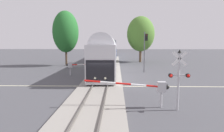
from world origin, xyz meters
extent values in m
plane|color=#47474C|center=(0.00, 0.00, 0.00)|extent=(220.00, 220.00, 0.00)
cube|color=beige|center=(0.00, 0.00, 0.00)|extent=(44.00, 0.20, 0.01)
cube|color=gray|center=(0.00, 0.00, 0.09)|extent=(4.40, 80.00, 0.18)
cube|color=#56514C|center=(-0.72, 0.00, 0.25)|extent=(0.10, 80.00, 0.14)
cube|color=#56514C|center=(0.72, 0.00, 0.25)|extent=(0.10, 80.00, 0.14)
cube|color=silver|center=(0.00, 8.12, 2.27)|extent=(3.00, 18.02, 3.90)
cube|color=black|center=(0.00, -0.91, 1.69)|extent=(2.76, 0.08, 2.15)
cylinder|color=silver|center=(0.00, 8.12, 4.10)|extent=(2.76, 16.22, 2.76)
sphere|color=#F4F2CC|center=(-0.50, -0.92, 1.00)|extent=(0.24, 0.24, 0.24)
sphere|color=#F4F2CC|center=(0.50, -0.92, 1.00)|extent=(0.24, 0.24, 0.24)
cube|color=#B7BCC6|center=(0.00, 29.45, 2.62)|extent=(3.00, 22.85, 4.60)
cube|color=black|center=(1.51, 29.45, 2.92)|extent=(0.04, 20.57, 0.90)
cube|color=#193899|center=(1.52, 29.45, 1.47)|extent=(0.04, 21.02, 0.36)
cube|color=#B7BCC6|center=(0.00, 53.20, 2.62)|extent=(3.00, 22.85, 4.60)
cube|color=black|center=(1.51, 53.20, 2.92)|extent=(0.04, 20.57, 0.90)
cube|color=#193899|center=(1.52, 53.20, 1.47)|extent=(0.04, 21.02, 0.36)
cylinder|color=#B7B7BC|center=(4.66, -6.48, 0.55)|extent=(0.14, 0.14, 1.10)
cube|color=#B7B7BC|center=(4.66, -6.48, 1.45)|extent=(0.56, 0.40, 0.70)
sphere|color=black|center=(5.01, -6.48, 1.45)|extent=(0.36, 0.36, 0.36)
cylinder|color=red|center=(4.14, -6.48, 1.49)|extent=(1.05, 0.12, 0.20)
cylinder|color=white|center=(3.09, -6.48, 1.57)|extent=(1.05, 0.12, 0.20)
cylinder|color=red|center=(2.05, -6.48, 1.66)|extent=(1.05, 0.12, 0.20)
cylinder|color=white|center=(1.01, -6.48, 1.74)|extent=(1.05, 0.12, 0.20)
cylinder|color=red|center=(-0.04, -6.48, 1.82)|extent=(1.05, 0.12, 0.20)
sphere|color=red|center=(-0.56, -6.48, 1.86)|extent=(0.14, 0.14, 0.14)
cylinder|color=#B2B2B7|center=(5.62, -7.00, 1.89)|extent=(0.14, 0.14, 3.78)
cube|color=white|center=(5.62, -7.02, 3.43)|extent=(0.98, 0.05, 0.98)
cube|color=white|center=(5.62, -7.02, 3.43)|extent=(0.98, 0.05, 0.98)
cube|color=#B2B2B7|center=(5.62, -7.00, 2.34)|extent=(1.10, 0.08, 0.08)
cylinder|color=black|center=(5.07, -7.10, 2.34)|extent=(0.26, 0.18, 0.26)
cylinder|color=black|center=(6.17, -7.10, 2.34)|extent=(0.26, 0.18, 0.26)
sphere|color=red|center=(5.07, -7.20, 2.34)|extent=(0.20, 0.20, 0.20)
sphere|color=red|center=(6.17, -7.20, 2.34)|extent=(0.20, 0.20, 0.20)
cone|color=black|center=(5.62, -7.00, 3.90)|extent=(0.28, 0.28, 0.22)
cylinder|color=#B7B7BC|center=(-4.66, 6.48, 0.55)|extent=(0.14, 0.14, 1.10)
cube|color=#B7B7BC|center=(-4.66, 6.48, 1.45)|extent=(0.56, 0.40, 0.70)
sphere|color=black|center=(-5.01, 6.48, 1.45)|extent=(0.36, 0.36, 0.36)
cylinder|color=red|center=(-4.18, 6.48, 1.47)|extent=(0.97, 0.12, 0.15)
cylinder|color=white|center=(-3.22, 6.48, 1.50)|extent=(0.97, 0.12, 0.15)
cylinder|color=red|center=(-2.26, 6.48, 1.53)|extent=(0.97, 0.12, 0.15)
cylinder|color=white|center=(-1.29, 6.48, 1.57)|extent=(0.97, 0.12, 0.15)
cylinder|color=red|center=(-0.33, 6.48, 1.60)|extent=(0.97, 0.12, 0.15)
sphere|color=red|center=(0.15, 6.48, 1.62)|extent=(0.14, 0.14, 0.14)
cylinder|color=#4C4C51|center=(5.69, 9.45, 3.00)|extent=(0.16, 0.16, 5.99)
cube|color=black|center=(5.97, 9.45, 5.19)|extent=(0.34, 0.26, 1.00)
sphere|color=red|center=(5.97, 9.30, 5.51)|extent=(0.20, 0.20, 0.20)
cylinder|color=black|center=(5.97, 9.27, 5.51)|extent=(0.24, 0.10, 0.24)
sphere|color=#262626|center=(5.97, 9.30, 5.19)|extent=(0.20, 0.20, 0.20)
cylinder|color=black|center=(5.97, 9.27, 5.19)|extent=(0.24, 0.10, 0.24)
sphere|color=#262626|center=(5.97, 9.30, 4.87)|extent=(0.20, 0.20, 0.20)
cylinder|color=black|center=(5.97, 9.27, 4.87)|extent=(0.24, 0.10, 0.24)
cylinder|color=#4C3828|center=(-8.03, 17.60, 1.76)|extent=(0.39, 0.39, 3.52)
ellipsoid|color=#236628|center=(-8.03, 17.60, 6.44)|extent=(4.84, 4.84, 7.79)
cylinder|color=brown|center=(6.99, 25.00, 1.70)|extent=(0.53, 0.53, 3.40)
ellipsoid|color=#4C7A2D|center=(6.99, 25.00, 6.34)|extent=(6.13, 6.13, 7.82)
camera|label=1|loc=(1.59, -19.63, 4.46)|focal=31.47mm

